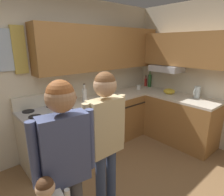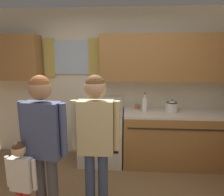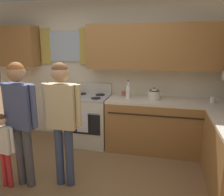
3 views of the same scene
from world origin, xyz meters
The scene contains 9 objects.
back_wall_unit centered at (0.09, 1.81, 1.50)m, with size 4.60×0.42×2.60m.
kitchen_counter_run centered at (1.50, 1.19, 0.45)m, with size 2.17×1.90×0.90m.
stove_oven centered at (-0.25, 1.54, 0.47)m, with size 0.72×0.67×1.10m.
bottle_milk_white centered at (0.47, 1.55, 1.02)m, with size 0.08×0.08×0.31m.
cup_terracotta centered at (0.36, 1.74, 0.94)m, with size 0.11×0.07×0.08m.
stovetop_kettle centered at (0.91, 1.57, 1.00)m, with size 0.27×0.20×0.21m.
adult_holding_child centered at (-0.65, 0.11, 1.02)m, with size 0.50×0.22×1.62m.
adult_in_plaid centered at (-0.15, 0.24, 1.02)m, with size 0.50×0.22×1.62m.
small_child centered at (-0.86, 0.01, 0.62)m, with size 0.33×0.13×1.00m.
Camera 2 is at (0.16, -1.72, 1.78)m, focal length 32.55 mm.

